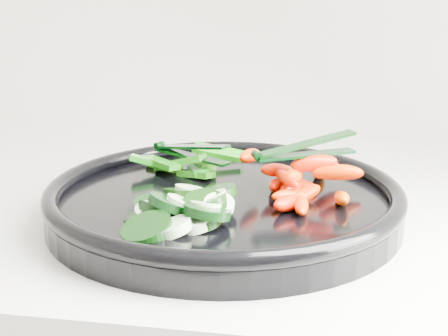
# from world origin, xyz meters

# --- Properties ---
(veggie_tray) EXTENTS (0.43, 0.43, 0.04)m
(veggie_tray) POSITION_xyz_m (-0.05, 1.62, 0.95)
(veggie_tray) COLOR black
(veggie_tray) RESTS_ON counter
(cucumber_pile) EXTENTS (0.12, 0.13, 0.04)m
(cucumber_pile) POSITION_xyz_m (-0.08, 1.55, 0.96)
(cucumber_pile) COLOR black
(cucumber_pile) RESTS_ON veggie_tray
(carrot_pile) EXTENTS (0.14, 0.16, 0.05)m
(carrot_pile) POSITION_xyz_m (0.04, 1.63, 0.97)
(carrot_pile) COLOR red
(carrot_pile) RESTS_ON veggie_tray
(pepper_pile) EXTENTS (0.13, 0.09, 0.04)m
(pepper_pile) POSITION_xyz_m (-0.11, 1.70, 0.96)
(pepper_pile) COLOR #0A6309
(pepper_pile) RESTS_ON veggie_tray
(tong_carrot) EXTENTS (0.11, 0.07, 0.02)m
(tong_carrot) POSITION_xyz_m (0.03, 1.63, 1.00)
(tong_carrot) COLOR black
(tong_carrot) RESTS_ON carrot_pile
(tong_pepper) EXTENTS (0.10, 0.07, 0.02)m
(tong_pepper) POSITION_xyz_m (-0.10, 1.70, 0.98)
(tong_pepper) COLOR black
(tong_pepper) RESTS_ON pepper_pile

